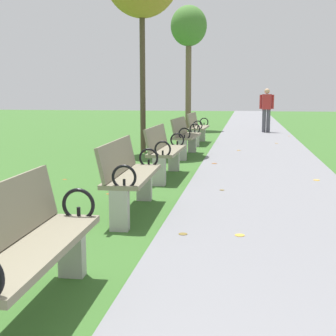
{
  "coord_description": "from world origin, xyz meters",
  "views": [
    {
      "loc": [
        0.88,
        0.13,
        1.47
      ],
      "look_at": [
        -0.05,
        5.86,
        0.55
      ],
      "focal_mm": 50.78,
      "sensor_mm": 36.0,
      "label": 1
    }
  ],
  "objects_px": {
    "tree_3": "(189,29)",
    "park_bench_6": "(197,127)",
    "park_bench_3": "(129,175)",
    "park_bench_5": "(185,136)",
    "park_bench_2": "(25,247)",
    "park_bench_4": "(164,150)",
    "pedestrian_walking": "(267,108)"
  },
  "relations": [
    {
      "from": "tree_3",
      "to": "park_bench_4",
      "type": "bearing_deg",
      "value": -85.33
    },
    {
      "from": "tree_3",
      "to": "park_bench_6",
      "type": "bearing_deg",
      "value": -80.35
    },
    {
      "from": "tree_3",
      "to": "park_bench_2",
      "type": "bearing_deg",
      "value": -86.85
    },
    {
      "from": "park_bench_4",
      "to": "pedestrian_walking",
      "type": "bearing_deg",
      "value": 77.92
    },
    {
      "from": "park_bench_6",
      "to": "pedestrian_walking",
      "type": "xyz_separation_m",
      "value": [
        2.15,
        4.33,
        0.44
      ]
    },
    {
      "from": "park_bench_5",
      "to": "park_bench_6",
      "type": "xyz_separation_m",
      "value": [
        -0.0,
        2.79,
        0.0
      ]
    },
    {
      "from": "park_bench_3",
      "to": "park_bench_4",
      "type": "bearing_deg",
      "value": 90.0
    },
    {
      "from": "park_bench_3",
      "to": "park_bench_5",
      "type": "distance_m",
      "value": 5.48
    },
    {
      "from": "park_bench_4",
      "to": "pedestrian_walking",
      "type": "xyz_separation_m",
      "value": [
        2.15,
        10.05,
        0.44
      ]
    },
    {
      "from": "park_bench_2",
      "to": "park_bench_6",
      "type": "height_order",
      "value": "same"
    },
    {
      "from": "tree_3",
      "to": "pedestrian_walking",
      "type": "height_order",
      "value": "tree_3"
    },
    {
      "from": "tree_3",
      "to": "park_bench_5",
      "type": "bearing_deg",
      "value": -83.65
    },
    {
      "from": "park_bench_2",
      "to": "park_bench_5",
      "type": "distance_m",
      "value": 8.27
    },
    {
      "from": "park_bench_5",
      "to": "pedestrian_walking",
      "type": "xyz_separation_m",
      "value": [
        2.15,
        7.13,
        0.44
      ]
    },
    {
      "from": "park_bench_3",
      "to": "park_bench_5",
      "type": "xyz_separation_m",
      "value": [
        0.0,
        5.48,
        0.0
      ]
    },
    {
      "from": "park_bench_6",
      "to": "tree_3",
      "type": "distance_m",
      "value": 6.39
    },
    {
      "from": "park_bench_2",
      "to": "park_bench_6",
      "type": "relative_size",
      "value": 1.0
    },
    {
      "from": "park_bench_6",
      "to": "tree_3",
      "type": "xyz_separation_m",
      "value": [
        -0.9,
        5.3,
        3.46
      ]
    },
    {
      "from": "park_bench_3",
      "to": "park_bench_6",
      "type": "relative_size",
      "value": 1.0
    },
    {
      "from": "park_bench_2",
      "to": "park_bench_5",
      "type": "xyz_separation_m",
      "value": [
        0.0,
        8.27,
        0.0
      ]
    },
    {
      "from": "park_bench_4",
      "to": "pedestrian_walking",
      "type": "height_order",
      "value": "pedestrian_walking"
    },
    {
      "from": "park_bench_3",
      "to": "park_bench_5",
      "type": "bearing_deg",
      "value": 90.0
    },
    {
      "from": "park_bench_3",
      "to": "park_bench_5",
      "type": "height_order",
      "value": "same"
    },
    {
      "from": "park_bench_4",
      "to": "park_bench_6",
      "type": "relative_size",
      "value": 0.99
    },
    {
      "from": "park_bench_3",
      "to": "park_bench_4",
      "type": "relative_size",
      "value": 1.01
    },
    {
      "from": "park_bench_3",
      "to": "park_bench_6",
      "type": "bearing_deg",
      "value": 90.0
    },
    {
      "from": "park_bench_5",
      "to": "pedestrian_walking",
      "type": "relative_size",
      "value": 1.0
    },
    {
      "from": "park_bench_2",
      "to": "tree_3",
      "type": "xyz_separation_m",
      "value": [
        -0.9,
        16.36,
        3.46
      ]
    },
    {
      "from": "park_bench_3",
      "to": "park_bench_4",
      "type": "height_order",
      "value": "same"
    },
    {
      "from": "park_bench_2",
      "to": "park_bench_3",
      "type": "xyz_separation_m",
      "value": [
        0.0,
        2.79,
        0.0
      ]
    },
    {
      "from": "park_bench_3",
      "to": "park_bench_4",
      "type": "xyz_separation_m",
      "value": [
        -0.0,
        2.55,
        0.0
      ]
    },
    {
      "from": "park_bench_4",
      "to": "park_bench_5",
      "type": "xyz_separation_m",
      "value": [
        0.0,
        2.92,
        0.0
      ]
    }
  ]
}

